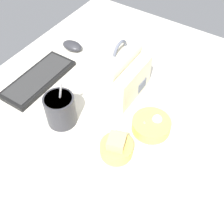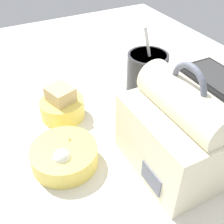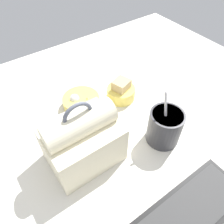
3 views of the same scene
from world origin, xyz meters
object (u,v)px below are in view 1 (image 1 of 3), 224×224
Objects in this scene: soup_cup at (60,109)px; bento_bowl_sandwich at (116,148)px; keyboard at (39,79)px; lunch_bag at (119,74)px; bento_bowl_snacks at (151,125)px; computer_mouse at (72,46)px.

soup_cup is 22.67cm from bento_bowl_sandwich.
keyboard is 1.40× the size of lunch_bag.
bento_bowl_sandwich is at bearing -92.12° from soup_cup.
bento_bowl_snacks is at bearing -18.10° from bento_bowl_sandwich.
lunch_bag is at bearing -108.24° from computer_mouse.
computer_mouse is (33.85, 44.14, -1.16)cm from bento_bowl_sandwich.
lunch_bag reaches higher than soup_cup.
bento_bowl_sandwich is 1.10× the size of computer_mouse.
bento_bowl_snacks reaches higher than computer_mouse.
keyboard is 47.54cm from bento_bowl_snacks.
bento_bowl_snacks is 52.60cm from computer_mouse.
lunch_bag is 21.93cm from bento_bowl_snacks.
keyboard is 3.29× the size of computer_mouse.
bento_bowl_snacks is (3.08, -47.43, 1.15)cm from keyboard.
lunch_bag is 1.18× the size of soup_cup.
lunch_bag is 2.35× the size of computer_mouse.
bento_bowl_snacks reaches higher than keyboard.
soup_cup is at bearing 160.00° from lunch_bag.
bento_bowl_sandwich is (-23.93, -14.06, -5.25)cm from lunch_bag.
bento_bowl_sandwich is at bearing -127.48° from computer_mouse.
soup_cup is at bearing -146.72° from computer_mouse.
lunch_bag is at bearing 62.31° from bento_bowl_snacks.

